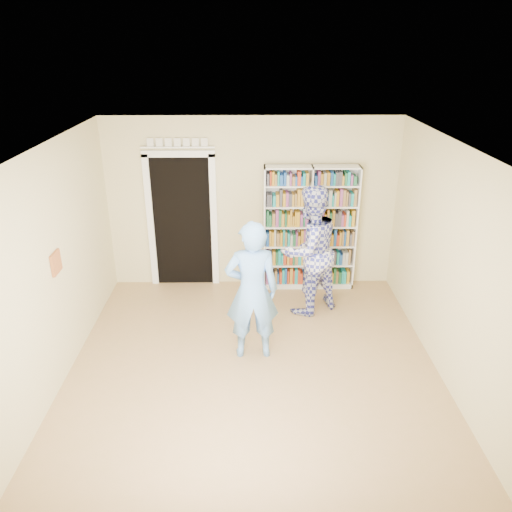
% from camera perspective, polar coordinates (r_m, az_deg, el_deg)
% --- Properties ---
extents(floor, '(5.00, 5.00, 0.00)m').
position_cam_1_polar(floor, '(6.20, -0.28, -13.30)').
color(floor, '#A3804F').
rests_on(floor, ground).
extents(ceiling, '(5.00, 5.00, 0.00)m').
position_cam_1_polar(ceiling, '(5.06, -0.35, 11.92)').
color(ceiling, white).
rests_on(ceiling, wall_back).
extents(wall_back, '(4.50, 0.00, 4.50)m').
position_cam_1_polar(wall_back, '(7.83, -0.47, 5.95)').
color(wall_back, beige).
rests_on(wall_back, floor).
extents(wall_left, '(0.00, 5.00, 5.00)m').
position_cam_1_polar(wall_left, '(5.93, -22.63, -1.96)').
color(wall_left, beige).
rests_on(wall_left, floor).
extents(wall_right, '(0.00, 5.00, 5.00)m').
position_cam_1_polar(wall_right, '(5.95, 21.90, -1.72)').
color(wall_right, beige).
rests_on(wall_right, floor).
extents(bookshelf, '(1.45, 0.27, 1.99)m').
position_cam_1_polar(bookshelf, '(7.85, 6.16, 3.19)').
color(bookshelf, white).
rests_on(bookshelf, floor).
extents(doorway, '(1.10, 0.08, 2.43)m').
position_cam_1_polar(doorway, '(7.93, -8.46, 4.63)').
color(doorway, black).
rests_on(doorway, floor).
extents(wall_art, '(0.03, 0.25, 0.25)m').
position_cam_1_polar(wall_art, '(6.07, -21.89, -0.72)').
color(wall_art, brown).
rests_on(wall_art, wall_left).
extents(man_blue, '(0.69, 0.47, 1.81)m').
position_cam_1_polar(man_blue, '(6.08, -0.47, -4.04)').
color(man_blue, '#69A2EA').
rests_on(man_blue, floor).
extents(man_plaid, '(1.17, 1.11, 1.91)m').
position_cam_1_polar(man_plaid, '(7.13, 6.12, 0.61)').
color(man_plaid, '#32379B').
rests_on(man_plaid, floor).
extents(paper_sheet, '(0.19, 0.03, 0.26)m').
position_cam_1_polar(paper_sheet, '(7.00, 7.59, -0.57)').
color(paper_sheet, white).
rests_on(paper_sheet, man_plaid).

